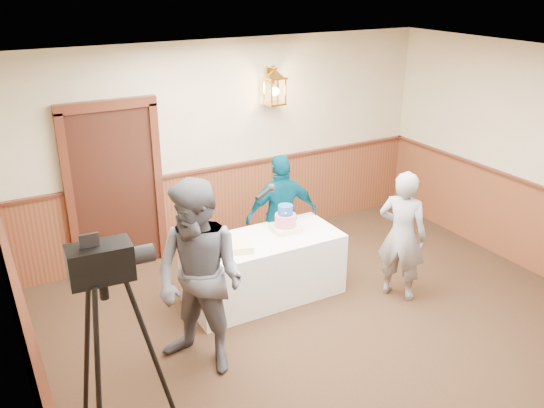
{
  "coord_description": "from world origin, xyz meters",
  "views": [
    {
      "loc": [
        -3.12,
        -3.33,
        3.59
      ],
      "look_at": [
        -0.34,
        1.7,
        1.25
      ],
      "focal_mm": 38.0,
      "sensor_mm": 36.0,
      "label": 1
    }
  ],
  "objects_px": {
    "tv_camera_rig": "(113,365)",
    "interviewer": "(200,279)",
    "assistant_p": "(282,216)",
    "sheet_cake_green": "(209,246)",
    "display_table": "(264,268)",
    "sheet_cake_yellow": "(236,247)",
    "baker": "(402,236)",
    "tiered_cake": "(285,221)"
  },
  "relations": [
    {
      "from": "tiered_cake",
      "to": "tv_camera_rig",
      "type": "bearing_deg",
      "value": -146.76
    },
    {
      "from": "display_table",
      "to": "assistant_p",
      "type": "bearing_deg",
      "value": 40.38
    },
    {
      "from": "sheet_cake_yellow",
      "to": "tv_camera_rig",
      "type": "relative_size",
      "value": 0.19
    },
    {
      "from": "sheet_cake_yellow",
      "to": "assistant_p",
      "type": "relative_size",
      "value": 0.23
    },
    {
      "from": "sheet_cake_yellow",
      "to": "sheet_cake_green",
      "type": "height_order",
      "value": "sheet_cake_yellow"
    },
    {
      "from": "tv_camera_rig",
      "to": "interviewer",
      "type": "bearing_deg",
      "value": 37.9
    },
    {
      "from": "baker",
      "to": "assistant_p",
      "type": "bearing_deg",
      "value": 7.39
    },
    {
      "from": "display_table",
      "to": "sheet_cake_yellow",
      "type": "xyz_separation_m",
      "value": [
        -0.4,
        -0.11,
        0.41
      ]
    },
    {
      "from": "tiered_cake",
      "to": "sheet_cake_yellow",
      "type": "bearing_deg",
      "value": -165.95
    },
    {
      "from": "display_table",
      "to": "interviewer",
      "type": "xyz_separation_m",
      "value": [
        -1.12,
        -0.85,
        0.58
      ]
    },
    {
      "from": "display_table",
      "to": "sheet_cake_green",
      "type": "bearing_deg",
      "value": 173.49
    },
    {
      "from": "sheet_cake_green",
      "to": "display_table",
      "type": "bearing_deg",
      "value": -6.51
    },
    {
      "from": "tiered_cake",
      "to": "interviewer",
      "type": "distance_m",
      "value": 1.73
    },
    {
      "from": "display_table",
      "to": "assistant_p",
      "type": "xyz_separation_m",
      "value": [
        0.48,
        0.4,
        0.41
      ]
    },
    {
      "from": "sheet_cake_yellow",
      "to": "baker",
      "type": "height_order",
      "value": "baker"
    },
    {
      "from": "tiered_cake",
      "to": "assistant_p",
      "type": "bearing_deg",
      "value": 66.38
    },
    {
      "from": "sheet_cake_green",
      "to": "tv_camera_rig",
      "type": "relative_size",
      "value": 0.16
    },
    {
      "from": "interviewer",
      "to": "assistant_p",
      "type": "xyz_separation_m",
      "value": [
        1.6,
        1.25,
        -0.17
      ]
    },
    {
      "from": "tiered_cake",
      "to": "sheet_cake_green",
      "type": "relative_size",
      "value": 1.15
    },
    {
      "from": "display_table",
      "to": "baker",
      "type": "relative_size",
      "value": 1.16
    },
    {
      "from": "tiered_cake",
      "to": "sheet_cake_green",
      "type": "distance_m",
      "value": 0.98
    },
    {
      "from": "tiered_cake",
      "to": "sheet_cake_yellow",
      "type": "relative_size",
      "value": 0.95
    },
    {
      "from": "baker",
      "to": "tv_camera_rig",
      "type": "relative_size",
      "value": 0.85
    },
    {
      "from": "display_table",
      "to": "assistant_p",
      "type": "distance_m",
      "value": 0.75
    },
    {
      "from": "display_table",
      "to": "interviewer",
      "type": "bearing_deg",
      "value": -142.85
    },
    {
      "from": "interviewer",
      "to": "tv_camera_rig",
      "type": "bearing_deg",
      "value": -88.48
    },
    {
      "from": "display_table",
      "to": "tiered_cake",
      "type": "relative_size",
      "value": 5.34
    },
    {
      "from": "tv_camera_rig",
      "to": "tiered_cake",
      "type": "bearing_deg",
      "value": 36.86
    },
    {
      "from": "interviewer",
      "to": "assistant_p",
      "type": "distance_m",
      "value": 2.04
    },
    {
      "from": "interviewer",
      "to": "assistant_p",
      "type": "height_order",
      "value": "interviewer"
    },
    {
      "from": "assistant_p",
      "to": "sheet_cake_green",
      "type": "bearing_deg",
      "value": 27.35
    },
    {
      "from": "assistant_p",
      "to": "interviewer",
      "type": "bearing_deg",
      "value": 49.01
    },
    {
      "from": "sheet_cake_yellow",
      "to": "interviewer",
      "type": "bearing_deg",
      "value": -134.15
    },
    {
      "from": "sheet_cake_green",
      "to": "baker",
      "type": "distance_m",
      "value": 2.2
    },
    {
      "from": "baker",
      "to": "display_table",
      "type": "bearing_deg",
      "value": 30.57
    },
    {
      "from": "sheet_cake_yellow",
      "to": "tv_camera_rig",
      "type": "distance_m",
      "value": 2.22
    },
    {
      "from": "display_table",
      "to": "tv_camera_rig",
      "type": "xyz_separation_m",
      "value": [
        -2.11,
        -1.52,
        0.45
      ]
    },
    {
      "from": "sheet_cake_yellow",
      "to": "interviewer",
      "type": "height_order",
      "value": "interviewer"
    },
    {
      "from": "display_table",
      "to": "tiered_cake",
      "type": "bearing_deg",
      "value": 13.16
    },
    {
      "from": "tiered_cake",
      "to": "tv_camera_rig",
      "type": "height_order",
      "value": "tv_camera_rig"
    },
    {
      "from": "tiered_cake",
      "to": "tv_camera_rig",
      "type": "relative_size",
      "value": 0.18
    },
    {
      "from": "display_table",
      "to": "interviewer",
      "type": "distance_m",
      "value": 1.52
    }
  ]
}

